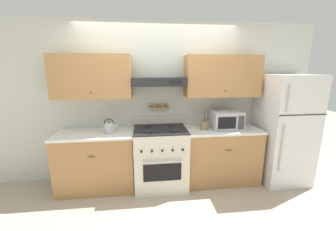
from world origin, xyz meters
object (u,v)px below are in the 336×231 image
(tea_kettle, at_px, (109,127))
(microwave, at_px, (226,120))
(utensil_crock, at_px, (204,125))
(refrigerator, at_px, (284,129))
(stove_range, at_px, (160,157))

(tea_kettle, relative_size, microwave, 0.47)
(tea_kettle, xyz_separation_m, microwave, (1.81, 0.02, 0.05))
(microwave, height_order, utensil_crock, utensil_crock)
(microwave, distance_m, utensil_crock, 0.36)
(refrigerator, distance_m, tea_kettle, 2.77)
(refrigerator, xyz_separation_m, microwave, (-0.96, 0.07, 0.16))
(microwave, bearing_deg, stove_range, -177.56)
(refrigerator, distance_m, utensil_crock, 1.32)
(stove_range, height_order, utensil_crock, utensil_crock)
(refrigerator, xyz_separation_m, utensil_crock, (-1.32, 0.05, 0.09))
(refrigerator, height_order, tea_kettle, refrigerator)
(stove_range, relative_size, microwave, 2.30)
(refrigerator, relative_size, tea_kettle, 8.02)
(stove_range, distance_m, microwave, 1.19)
(tea_kettle, xyz_separation_m, utensil_crock, (1.45, 0.00, -0.01))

